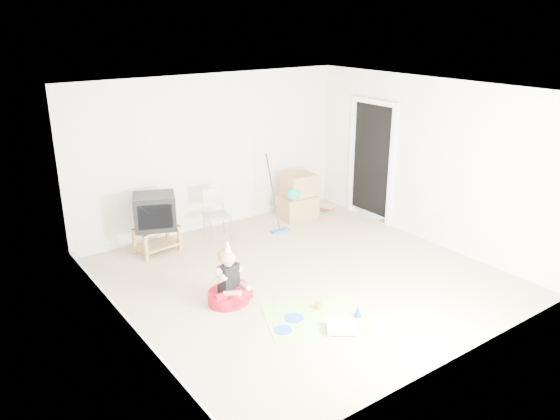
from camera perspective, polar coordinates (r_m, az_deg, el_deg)
ground at (r=7.76m, az=2.34°, el=-6.94°), size 5.00×5.00×0.00m
doorway_recess at (r=9.81m, az=9.60°, el=4.93°), size 0.02×0.90×2.05m
tv_stand at (r=8.63m, az=-12.74°, el=-2.81°), size 0.70×0.49×0.41m
crt_tv at (r=8.48m, az=-12.95°, el=-0.14°), size 0.76×0.70×0.53m
folding_chair at (r=8.91m, az=-6.59°, el=-0.56°), size 0.43×0.42×0.85m
cardboard_boxes at (r=9.81m, az=1.89°, el=1.31°), size 0.67×0.53×0.80m
floor_mop at (r=9.20m, az=0.01°, el=-0.78°), size 0.32×0.43×1.29m
book_pile at (r=10.34m, az=4.72°, el=0.26°), size 0.28×0.33×0.10m
seated_woman at (r=7.06m, az=-5.35°, el=-8.18°), size 0.75×0.75×0.85m
party_mat at (r=6.79m, az=3.87°, el=-11.14°), size 1.49×1.30×0.01m
birthday_cake at (r=6.54m, az=6.39°, el=-12.10°), size 0.42×0.41×0.15m
blue_plate_near at (r=6.75m, az=1.50°, el=-11.21°), size 0.31×0.31×0.01m
blue_plate_far at (r=6.52m, az=0.34°, el=-12.41°), size 0.25×0.25×0.01m
orange_cup_near at (r=6.95m, az=4.03°, el=-9.90°), size 0.11×0.11×0.09m
orange_cup_far at (r=6.46m, az=5.21°, el=-12.51°), size 0.09×0.09×0.07m
blue_party_hat at (r=6.82m, az=8.12°, el=-10.43°), size 0.13×0.13×0.14m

